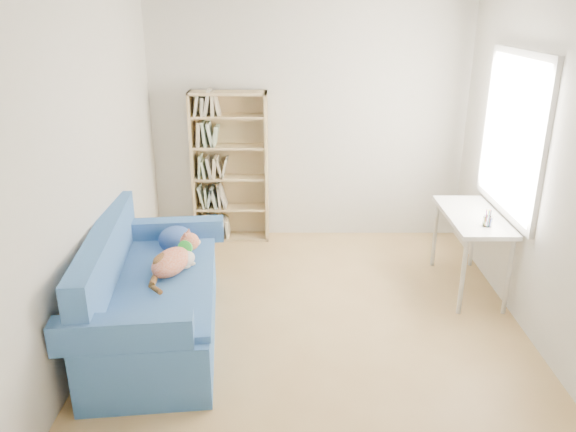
# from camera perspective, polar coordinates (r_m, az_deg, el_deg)

# --- Properties ---
(ground) EXTENTS (4.00, 4.00, 0.00)m
(ground) POSITION_cam_1_polar(r_m,az_deg,el_deg) (4.92, 2.63, -10.61)
(ground) COLOR #AC854D
(ground) RESTS_ON ground
(room_shell) EXTENTS (3.54, 4.04, 2.62)m
(room_shell) POSITION_cam_1_polar(r_m,az_deg,el_deg) (4.34, 4.28, 8.41)
(room_shell) COLOR silver
(room_shell) RESTS_ON ground
(sofa) EXTENTS (1.11, 2.01, 0.94)m
(sofa) POSITION_cam_1_polar(r_m,az_deg,el_deg) (4.68, -13.71, -7.97)
(sofa) COLOR #27528E
(sofa) RESTS_ON ground
(bookshelf) EXTENTS (0.84, 0.26, 1.69)m
(bookshelf) POSITION_cam_1_polar(r_m,az_deg,el_deg) (6.34, -5.87, 4.33)
(bookshelf) COLOR tan
(bookshelf) RESTS_ON ground
(desk) EXTENTS (0.49, 1.08, 0.75)m
(desk) POSITION_cam_1_polar(r_m,az_deg,el_deg) (5.46, 18.22, -0.68)
(desk) COLOR white
(desk) RESTS_ON ground
(pen_cup) EXTENTS (0.08, 0.08, 0.15)m
(pen_cup) POSITION_cam_1_polar(r_m,az_deg,el_deg) (5.16, 19.63, -0.38)
(pen_cup) COLOR white
(pen_cup) RESTS_ON desk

